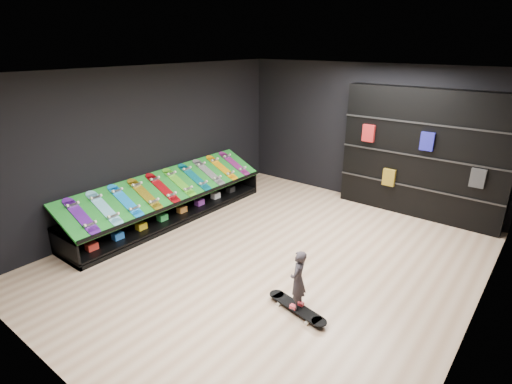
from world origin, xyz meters
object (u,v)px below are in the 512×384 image
Objects in this scene: display_rack at (171,207)px; floor_skateboard at (297,310)px; back_shelving at (423,154)px; child at (298,291)px.

display_rack is 4.59× the size of floor_skateboard.
child is (-0.16, -4.30, -0.95)m from back_shelving.
display_rack is 3.80m from floor_skateboard.
child reaches higher than display_rack.
back_shelving is at bearing 40.89° from display_rack.
back_shelving reaches higher than display_rack.
floor_skateboard is 1.96× the size of child.
back_shelving reaches higher than child.
child reaches higher than floor_skateboard.
child is (0.00, 0.00, 0.30)m from floor_skateboard.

